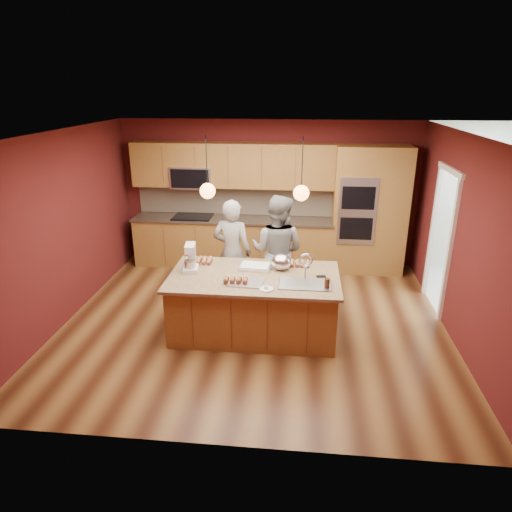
# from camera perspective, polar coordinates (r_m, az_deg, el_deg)

# --- Properties ---
(floor) EXTENTS (5.50, 5.50, 0.00)m
(floor) POSITION_cam_1_polar(r_m,az_deg,el_deg) (6.81, -0.19, -8.12)
(floor) COLOR #412111
(floor) RESTS_ON ground
(ceiling) EXTENTS (5.50, 5.50, 0.00)m
(ceiling) POSITION_cam_1_polar(r_m,az_deg,el_deg) (6.00, -0.22, 15.12)
(ceiling) COLOR silver
(ceiling) RESTS_ON ground
(wall_back) EXTENTS (5.50, 0.00, 5.50)m
(wall_back) POSITION_cam_1_polar(r_m,az_deg,el_deg) (8.68, 1.55, 7.80)
(wall_back) COLOR #4D1515
(wall_back) RESTS_ON ground
(wall_front) EXTENTS (5.50, 0.00, 5.50)m
(wall_front) POSITION_cam_1_polar(r_m,az_deg,el_deg) (3.99, -4.03, -8.30)
(wall_front) COLOR #4D1515
(wall_front) RESTS_ON ground
(wall_left) EXTENTS (0.00, 5.00, 5.00)m
(wall_left) POSITION_cam_1_polar(r_m,az_deg,el_deg) (7.10, -22.90, 3.23)
(wall_left) COLOR #4D1515
(wall_left) RESTS_ON ground
(wall_right) EXTENTS (0.00, 5.00, 5.00)m
(wall_right) POSITION_cam_1_polar(r_m,az_deg,el_deg) (6.59, 24.32, 1.76)
(wall_right) COLOR #4D1515
(wall_right) RESTS_ON ground
(cabinet_run) EXTENTS (3.74, 0.64, 2.30)m
(cabinet_run) POSITION_cam_1_polar(r_m,az_deg,el_deg) (8.60, -3.14, 5.15)
(cabinet_run) COLOR brown
(cabinet_run) RESTS_ON floor
(oven_column) EXTENTS (1.30, 0.62, 2.30)m
(oven_column) POSITION_cam_1_polar(r_m,az_deg,el_deg) (8.49, 13.95, 5.53)
(oven_column) COLOR brown
(oven_column) RESTS_ON floor
(doorway_trim) EXTENTS (0.08, 1.11, 2.20)m
(doorway_trim) POSITION_cam_1_polar(r_m,az_deg,el_deg) (7.40, 22.04, 1.57)
(doorway_trim) COLOR white
(doorway_trim) RESTS_ON wall_right
(pendant_left) EXTENTS (0.20, 0.20, 0.80)m
(pendant_left) POSITION_cam_1_polar(r_m,az_deg,el_deg) (5.93, -6.07, 8.13)
(pendant_left) COLOR black
(pendant_left) RESTS_ON ceiling
(pendant_right) EXTENTS (0.20, 0.20, 0.80)m
(pendant_right) POSITION_cam_1_polar(r_m,az_deg,el_deg) (5.80, 5.67, 7.87)
(pendant_right) COLOR black
(pendant_right) RESTS_ON ceiling
(island) EXTENTS (2.31, 1.29, 1.23)m
(island) POSITION_cam_1_polar(r_m,az_deg,el_deg) (6.36, -0.10, -5.90)
(island) COLOR brown
(island) RESTS_ON floor
(person_left) EXTENTS (0.68, 0.51, 1.68)m
(person_left) POSITION_cam_1_polar(r_m,az_deg,el_deg) (7.08, -2.98, 0.45)
(person_left) COLOR black
(person_left) RESTS_ON floor
(person_right) EXTENTS (1.01, 0.88, 1.76)m
(person_right) POSITION_cam_1_polar(r_m,az_deg,el_deg) (6.99, 2.67, 0.57)
(person_right) COLOR slate
(person_right) RESTS_ON floor
(stand_mixer) EXTENTS (0.24, 0.30, 0.38)m
(stand_mixer) POSITION_cam_1_polar(r_m,az_deg,el_deg) (6.36, -8.17, -0.43)
(stand_mixer) COLOR white
(stand_mixer) RESTS_ON island
(sheet_cake) EXTENTS (0.49, 0.38, 0.05)m
(sheet_cake) POSITION_cam_1_polar(r_m,az_deg,el_deg) (6.43, -0.10, -1.32)
(sheet_cake) COLOR silver
(sheet_cake) RESTS_ON island
(cooling_rack) EXTENTS (0.48, 0.36, 0.02)m
(cooling_rack) POSITION_cam_1_polar(r_m,az_deg,el_deg) (5.95, -1.27, -3.32)
(cooling_rack) COLOR #BABBC1
(cooling_rack) RESTS_ON island
(mixing_bowl) EXTENTS (0.28, 0.28, 0.24)m
(mixing_bowl) POSITION_cam_1_polar(r_m,az_deg,el_deg) (6.37, 3.18, -0.73)
(mixing_bowl) COLOR silver
(mixing_bowl) RESTS_ON island
(plate) EXTENTS (0.18, 0.18, 0.01)m
(plate) POSITION_cam_1_polar(r_m,az_deg,el_deg) (5.78, 1.28, -4.14)
(plate) COLOR white
(plate) RESTS_ON island
(tumbler) EXTENTS (0.07, 0.07, 0.13)m
(tumbler) POSITION_cam_1_polar(r_m,az_deg,el_deg) (5.85, 8.87, -3.41)
(tumbler) COLOR #391C0C
(tumbler) RESTS_ON island
(phone) EXTENTS (0.13, 0.09, 0.01)m
(phone) POSITION_cam_1_polar(r_m,az_deg,el_deg) (6.21, 8.14, -2.53)
(phone) COLOR black
(phone) RESTS_ON island
(cupcakes_left) EXTENTS (0.32, 0.24, 0.07)m
(cupcakes_left) POSITION_cam_1_polar(r_m,az_deg,el_deg) (6.67, -6.80, -0.54)
(cupcakes_left) COLOR #C17C51
(cupcakes_left) RESTS_ON island
(cupcakes_rack) EXTENTS (0.33, 0.17, 0.07)m
(cupcakes_rack) POSITION_cam_1_polar(r_m,az_deg,el_deg) (5.93, -2.55, -2.95)
(cupcakes_rack) COLOR #C17C51
(cupcakes_rack) RESTS_ON island
(cupcakes_right) EXTENTS (0.29, 0.22, 0.06)m
(cupcakes_right) POSITION_cam_1_polar(r_m,az_deg,el_deg) (6.55, 5.49, -0.93)
(cupcakes_right) COLOR #C17C51
(cupcakes_right) RESTS_ON island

